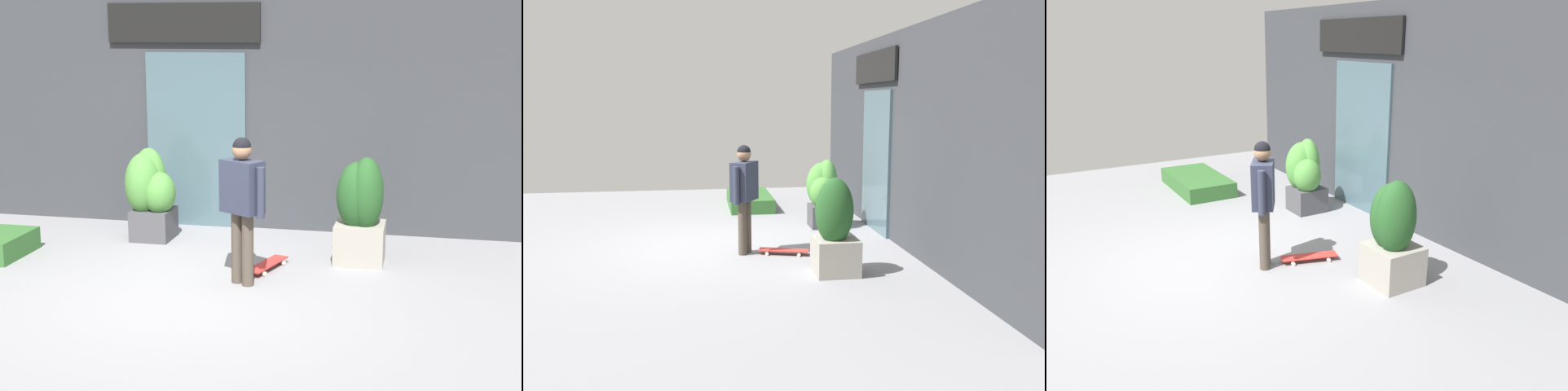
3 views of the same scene
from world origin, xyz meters
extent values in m
plane|color=gray|center=(0.00, 0.00, 0.00)|extent=(12.00, 12.00, 0.00)
cube|color=#383A3F|center=(0.00, 2.96, 1.68)|extent=(8.75, 0.25, 3.37)
cube|color=#47606B|center=(-0.81, 2.82, 1.23)|extent=(1.44, 0.06, 2.46)
cube|color=black|center=(-0.96, 2.80, 2.86)|extent=(2.18, 0.05, 0.53)
cylinder|color=#4C4238|center=(0.39, 0.42, 0.41)|extent=(0.13, 0.13, 0.82)
cylinder|color=#4C4238|center=(0.52, 0.34, 0.41)|extent=(0.13, 0.13, 0.82)
cube|color=#2D3347|center=(0.45, 0.38, 1.10)|extent=(0.52, 0.45, 0.58)
cylinder|color=#2D3347|center=(0.22, 0.52, 1.07)|extent=(0.09, 0.09, 0.55)
cylinder|color=#2D3347|center=(0.69, 0.25, 1.07)|extent=(0.09, 0.09, 0.55)
sphere|color=#997051|center=(0.45, 0.38, 1.50)|extent=(0.21, 0.21, 0.21)
sphere|color=black|center=(0.45, 0.38, 1.54)|extent=(0.20, 0.20, 0.20)
cube|color=red|center=(0.61, 0.95, 0.07)|extent=(0.39, 0.77, 0.02)
cylinder|color=silver|center=(0.58, 1.21, 0.03)|extent=(0.04, 0.06, 0.05)
cylinder|color=silver|center=(0.78, 1.15, 0.03)|extent=(0.04, 0.06, 0.05)
cylinder|color=silver|center=(0.45, 0.75, 0.03)|extent=(0.04, 0.06, 0.05)
cylinder|color=silver|center=(0.64, 0.69, 0.03)|extent=(0.04, 0.06, 0.05)
cube|color=#47474C|center=(-1.17, 1.97, 0.21)|extent=(0.52, 0.54, 0.41)
ellipsoid|color=#4C8C3D|center=(-1.28, 1.95, 0.76)|extent=(0.49, 0.57, 0.82)
ellipsoid|color=#4C8C3D|center=(-1.05, 1.92, 0.65)|extent=(0.43, 0.47, 0.56)
ellipsoid|color=#4C8C3D|center=(-1.23, 2.03, 0.79)|extent=(0.47, 0.38, 0.89)
cube|color=gray|center=(1.64, 1.49, 0.24)|extent=(0.59, 0.57, 0.48)
ellipsoid|color=#235123|center=(1.71, 1.45, 0.86)|extent=(0.41, 0.51, 0.88)
ellipsoid|color=#235123|center=(1.59, 1.47, 0.83)|extent=(0.48, 0.49, 0.81)
cube|color=#33662D|center=(-3.37, 0.80, 0.14)|extent=(1.84, 0.90, 0.28)
camera|label=1|loc=(2.40, -7.52, 2.75)|focal=52.89mm
camera|label=2|loc=(8.72, -0.28, 2.27)|focal=38.83mm
camera|label=3|loc=(5.86, -2.21, 2.82)|focal=34.77mm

